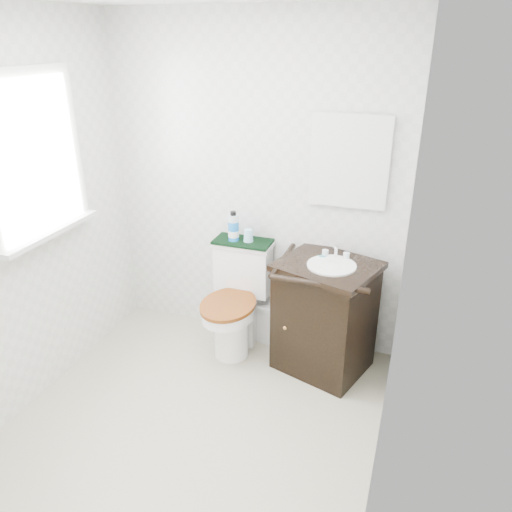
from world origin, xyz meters
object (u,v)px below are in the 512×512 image
Objects in this scene: vanity at (325,314)px; trash_bin at (267,321)px; cup at (248,235)px; toilet at (238,304)px; mouthwash_bottle at (233,227)px.

trash_bin is at bearing 157.82° from vanity.
cup is (-0.15, -0.01, 0.71)m from trash_bin.
cup reaches higher than toilet.
cup is (0.04, 0.12, 0.52)m from toilet.
vanity reaches higher than trash_bin.
mouthwash_bottle reaches higher than trash_bin.
mouthwash_bottle is 0.12m from cup.
vanity is 2.85× the size of trash_bin.
trash_bin is at bearing 3.99° from cup.
mouthwash_bottle reaches higher than vanity.
vanity is (0.68, -0.06, 0.08)m from toilet.
toilet is 0.30m from trash_bin.
mouthwash_bottle is at bearing -171.15° from cup.
vanity is at bearing -22.18° from trash_bin.
mouthwash_bottle is (-0.06, 0.11, 0.57)m from toilet.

